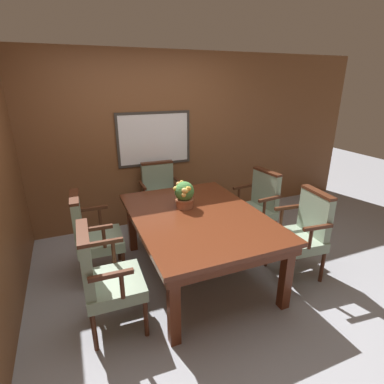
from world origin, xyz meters
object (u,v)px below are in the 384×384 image
Objects in this scene: chair_left_near at (104,276)px; chair_left_far at (92,233)px; dining_table at (197,222)px; chair_right_near at (303,230)px; potted_plant at (184,194)px; chair_right_far at (257,204)px; chair_head_far at (160,193)px.

chair_left_near is 1.00× the size of chair_left_far.
chair_right_near reaches higher than dining_table.
potted_plant reaches higher than dining_table.
potted_plant is at bearing -86.49° from chair_right_far.
chair_right_far is (1.04, 0.41, -0.11)m from dining_table.
chair_right_far and chair_right_near have the same top height.
chair_right_far is 1.37m from chair_head_far.
chair_right_near is at bearing -55.77° from chair_head_far.
dining_table is at bearing -105.40° from chair_right_near.
dining_table is 0.34m from potted_plant.
chair_right_near is at bearing -88.25° from chair_left_near.
chair_right_far and chair_left_near have the same top height.
chair_right_far reaches higher than dining_table.
dining_table is at bearing -109.26° from chair_left_far.
chair_head_far is at bearing -134.64° from chair_right_far.
chair_left_far reaches higher than dining_table.
chair_left_near is 1.96m from chair_head_far.
chair_left_near is 1.00× the size of chair_head_far.
chair_left_near is 1.21m from potted_plant.
chair_head_far is 3.27× the size of potted_plant.
chair_right_far is 1.00× the size of chair_head_far.
chair_right_near and chair_left_far have the same top height.
chair_right_far is 1.17m from potted_plant.
chair_left_far is at bearing -105.48° from chair_right_near.
chair_left_near is at bearing -175.99° from chair_left_far.
chair_left_near is 3.27× the size of potted_plant.
chair_right_far is at bearing 21.46° from dining_table.
chair_left_far is 3.27× the size of potted_plant.
chair_head_far is (1.02, 0.86, 0.00)m from chair_left_far.
chair_left_far is (-1.05, 0.41, -0.11)m from dining_table.
potted_plant is at bearing 103.94° from dining_table.
potted_plant is (-1.10, -0.18, 0.36)m from chair_right_far.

